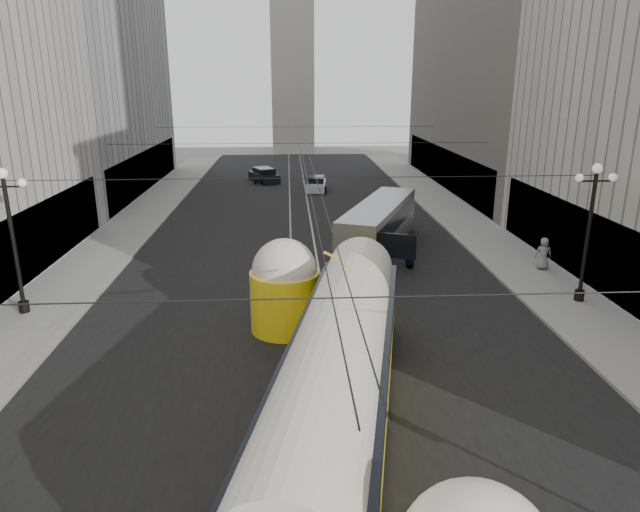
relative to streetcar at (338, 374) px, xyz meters
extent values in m
cube|color=black|center=(-0.50, 24.09, -1.93)|extent=(20.00, 85.00, 0.02)
cube|color=gray|center=(-12.50, 27.59, -1.86)|extent=(4.00, 72.00, 0.15)
cube|color=gray|center=(11.50, 27.59, -1.86)|extent=(4.00, 72.00, 0.15)
cube|color=gray|center=(-1.25, 24.09, -1.93)|extent=(0.12, 85.00, 0.04)
cube|color=gray|center=(0.25, 24.09, -1.93)|extent=(0.12, 85.00, 0.04)
cube|color=black|center=(-14.55, 15.59, 0.07)|extent=(0.10, 18.00, 3.60)
cube|color=#999999|center=(-20.50, 39.59, 12.07)|extent=(12.00, 28.00, 28.00)
cube|color=black|center=(-14.55, 39.59, 0.07)|extent=(0.10, 25.20, 3.60)
cube|color=black|center=(13.55, 13.59, 0.07)|extent=(0.10, 18.00, 3.60)
cube|color=#514C47|center=(19.50, 39.59, 14.07)|extent=(12.00, 32.00, 32.00)
cube|color=black|center=(13.55, 39.59, 0.07)|extent=(0.10, 28.80, 3.60)
cube|color=#B2AFA8|center=(-0.50, 71.59, 10.07)|extent=(6.00, 6.00, 24.00)
cylinder|color=black|center=(-13.10, 9.59, 1.22)|extent=(0.18, 0.18, 6.00)
cylinder|color=black|center=(-13.10, 9.59, -1.53)|extent=(0.44, 0.44, 0.50)
cylinder|color=black|center=(-13.10, 9.59, 3.82)|extent=(1.60, 0.08, 0.08)
sphere|color=white|center=(-13.10, 9.59, 4.37)|extent=(0.44, 0.44, 0.44)
sphere|color=white|center=(-12.35, 9.59, 3.97)|extent=(0.36, 0.36, 0.36)
cylinder|color=black|center=(12.10, 9.59, 1.22)|extent=(0.18, 0.18, 6.00)
cylinder|color=black|center=(12.10, 9.59, -1.53)|extent=(0.44, 0.44, 0.50)
cylinder|color=black|center=(12.10, 9.59, 3.82)|extent=(1.60, 0.08, 0.08)
sphere|color=white|center=(12.10, 9.59, 4.37)|extent=(0.44, 0.44, 0.44)
sphere|color=white|center=(11.35, 9.59, 3.97)|extent=(0.36, 0.36, 0.36)
sphere|color=white|center=(12.85, 9.59, 3.97)|extent=(0.36, 0.36, 0.36)
cylinder|color=black|center=(-0.50, -4.41, 4.07)|extent=(25.00, 0.03, 0.03)
cylinder|color=black|center=(-0.50, 9.59, 4.07)|extent=(25.00, 0.03, 0.03)
cylinder|color=black|center=(-0.50, 23.59, 4.07)|extent=(25.00, 0.03, 0.03)
cylinder|color=black|center=(-0.50, 37.59, 4.07)|extent=(25.00, 0.03, 0.03)
cylinder|color=black|center=(-0.50, 27.59, 3.87)|extent=(0.03, 72.00, 0.03)
cylinder|color=black|center=(-0.10, 27.59, 3.87)|extent=(0.03, 72.00, 0.03)
cube|color=yellow|center=(0.00, 0.00, -0.78)|extent=(5.95, 15.66, 1.87)
cube|color=black|center=(0.00, 0.00, -1.66)|extent=(5.86, 15.21, 0.33)
cube|color=black|center=(0.00, 0.00, 0.43)|extent=(5.93, 15.44, 0.94)
cylinder|color=silver|center=(0.00, 0.00, 0.76)|extent=(5.58, 15.37, 2.53)
cylinder|color=yellow|center=(-1.56, 7.44, -0.67)|extent=(2.86, 2.86, 2.53)
sphere|color=silver|center=(-1.56, 7.44, 0.65)|extent=(2.64, 2.64, 2.64)
cube|color=#96989B|center=(4.14, 19.08, -0.48)|extent=(6.43, 11.30, 2.81)
cube|color=black|center=(4.14, 19.08, -0.01)|extent=(6.29, 10.94, 1.03)
cube|color=black|center=(4.14, 13.51, -0.15)|extent=(2.03, 0.91, 1.31)
cylinder|color=black|center=(2.96, 15.31, -1.47)|extent=(0.30, 0.94, 0.94)
cylinder|color=black|center=(5.31, 15.31, -1.47)|extent=(0.30, 0.94, 0.94)
cylinder|color=black|center=(2.96, 22.85, -1.47)|extent=(0.30, 0.94, 0.94)
cylinder|color=black|center=(5.31, 22.85, -1.47)|extent=(0.30, 0.94, 0.94)
cube|color=silver|center=(1.25, 38.77, -1.49)|extent=(2.10, 4.34, 0.74)
cube|color=black|center=(1.25, 38.77, -0.96)|extent=(1.72, 2.44, 0.70)
cylinder|color=black|center=(0.48, 37.34, -1.64)|extent=(0.22, 0.60, 0.60)
cylinder|color=black|center=(2.03, 37.34, -1.64)|extent=(0.22, 0.60, 0.60)
cylinder|color=black|center=(0.48, 40.19, -1.64)|extent=(0.22, 0.60, 0.60)
cylinder|color=black|center=(2.03, 40.19, -1.64)|extent=(0.22, 0.60, 0.60)
cube|color=black|center=(-3.83, 44.06, -1.45)|extent=(3.46, 4.89, 0.80)
cube|color=black|center=(-3.83, 44.06, -0.89)|extent=(2.47, 2.92, 0.76)
cylinder|color=black|center=(-4.67, 42.52, -1.61)|extent=(0.22, 0.64, 0.64)
cylinder|color=black|center=(-3.00, 42.52, -1.61)|extent=(0.22, 0.64, 0.64)
cylinder|color=black|center=(-4.67, 45.59, -1.61)|extent=(0.22, 0.64, 0.64)
cylinder|color=black|center=(-3.00, 45.59, -1.61)|extent=(0.22, 0.64, 0.64)
imported|color=gray|center=(12.36, 14.21, -0.91)|extent=(0.94, 0.68, 1.75)
camera|label=1|loc=(-1.33, -14.49, 8.02)|focal=32.00mm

